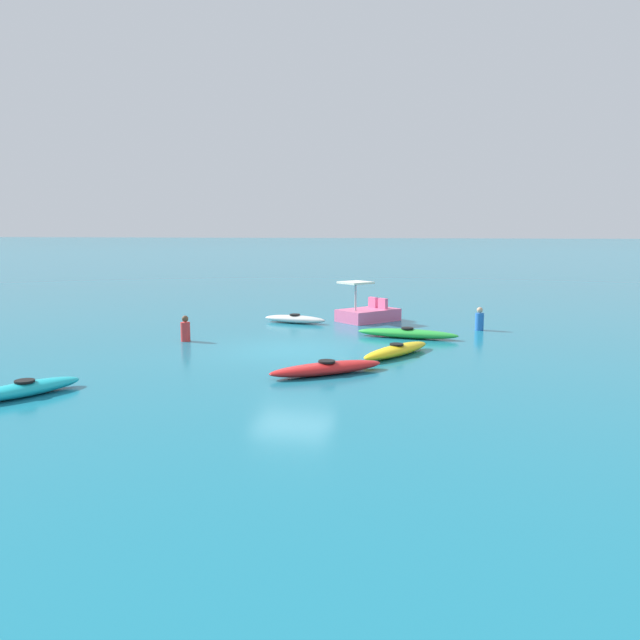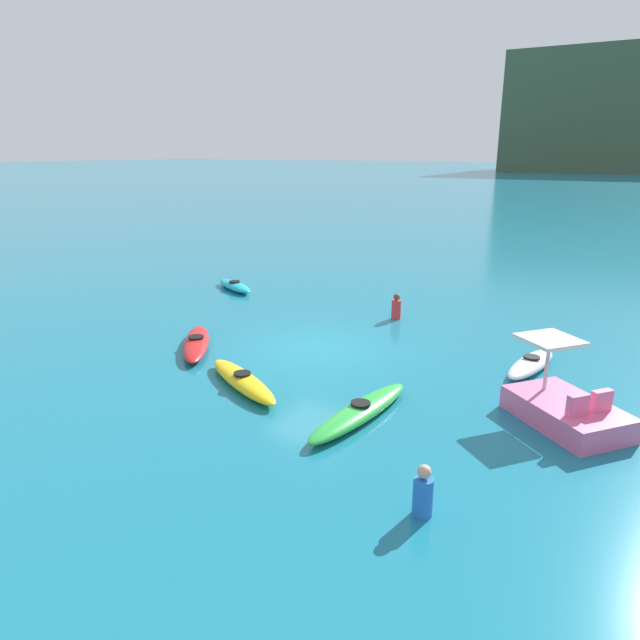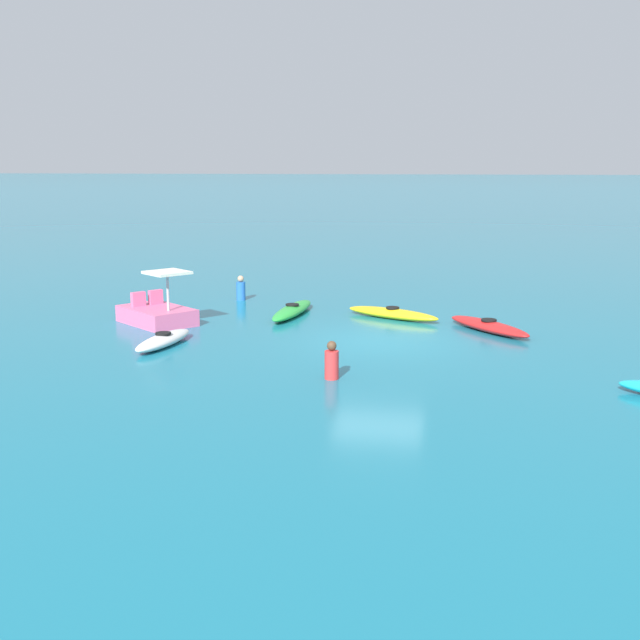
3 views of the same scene
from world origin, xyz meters
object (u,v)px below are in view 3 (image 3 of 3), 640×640
at_px(kayak_green, 292,310).
at_px(person_by_kayaks, 332,362).
at_px(kayak_red, 489,326).
at_px(pedal_boat_pink, 157,313).
at_px(kayak_white, 163,340).
at_px(person_near_shore, 241,289).
at_px(kayak_yellow, 393,313).

xyz_separation_m(kayak_green, person_by_kayaks, (-2.43, 7.27, 0.22)).
distance_m(kayak_red, pedal_boat_pink, 9.90).
bearing_deg(kayak_white, person_by_kayaks, 153.64).
height_order(kayak_red, person_by_kayaks, person_by_kayaks).
height_order(kayak_white, person_near_shore, person_near_shore).
height_order(kayak_white, person_by_kayaks, person_by_kayaks).
bearing_deg(kayak_green, kayak_yellow, -179.89).
height_order(person_near_shore, person_by_kayaks, same).
height_order(kayak_red, person_near_shore, person_near_shore).
height_order(kayak_red, kayak_white, same).
relative_size(kayak_green, person_near_shore, 4.10).
bearing_deg(kayak_yellow, kayak_white, 40.16).
relative_size(person_near_shore, person_by_kayaks, 1.00).
relative_size(kayak_yellow, person_by_kayaks, 3.62).
relative_size(kayak_red, person_near_shore, 3.33).
bearing_deg(kayak_white, kayak_yellow, -139.84).
height_order(kayak_green, person_by_kayaks, person_by_kayaks).
distance_m(pedal_boat_pink, person_near_shore, 4.70).
bearing_deg(kayak_yellow, pedal_boat_pink, 16.23).
bearing_deg(pedal_boat_pink, kayak_yellow, -163.77).
bearing_deg(person_near_shore, kayak_green, 133.97).
xyz_separation_m(pedal_boat_pink, person_near_shore, (-1.39, -4.49, 0.05)).
relative_size(kayak_yellow, pedal_boat_pink, 1.13).
bearing_deg(person_by_kayaks, kayak_green, -71.52).
relative_size(kayak_green, kayak_white, 1.33).
height_order(kayak_yellow, person_by_kayaks, person_by_kayaks).
bearing_deg(pedal_boat_pink, kayak_white, 114.28).
distance_m(kayak_red, person_by_kayaks, 6.87).
bearing_deg(kayak_red, person_near_shore, -24.86).
distance_m(kayak_green, pedal_boat_pink, 4.28).
bearing_deg(person_by_kayaks, pedal_boat_pink, -40.22).
relative_size(kayak_yellow, kayak_green, 0.88).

